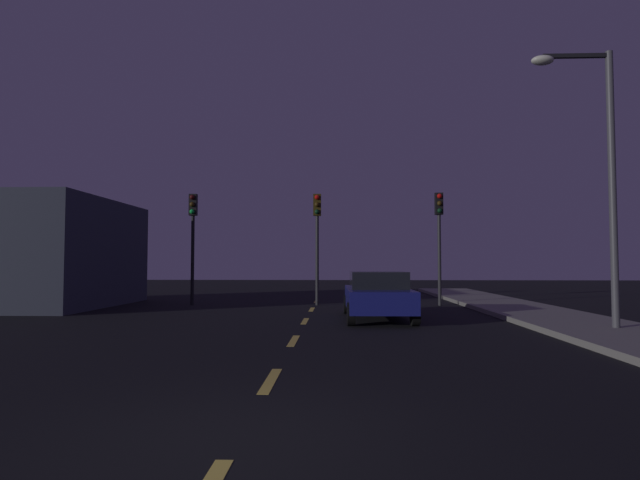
# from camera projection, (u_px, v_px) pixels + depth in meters

# --- Properties ---
(ground_plane) EXTENTS (80.00, 80.00, 0.00)m
(ground_plane) POSITION_uv_depth(u_px,v_px,m) (296.00, 337.00, 11.80)
(ground_plane) COLOR black
(sidewalk_curb_right) EXTENTS (3.00, 40.00, 0.15)m
(sidewalk_curb_right) POSITION_uv_depth(u_px,v_px,m) (623.00, 335.00, 11.53)
(sidewalk_curb_right) COLOR gray
(sidewalk_curb_right) RESTS_ON ground_plane
(lane_stripe_second) EXTENTS (0.16, 1.60, 0.01)m
(lane_stripe_second) POSITION_uv_depth(u_px,v_px,m) (271.00, 380.00, 7.41)
(lane_stripe_second) COLOR #EACC4C
(lane_stripe_second) RESTS_ON ground_plane
(lane_stripe_third) EXTENTS (0.16, 1.60, 0.01)m
(lane_stripe_third) POSITION_uv_depth(u_px,v_px,m) (294.00, 341.00, 11.20)
(lane_stripe_third) COLOR #EACC4C
(lane_stripe_third) RESTS_ON ground_plane
(lane_stripe_fourth) EXTENTS (0.16, 1.60, 0.01)m
(lane_stripe_fourth) POSITION_uv_depth(u_px,v_px,m) (305.00, 321.00, 14.99)
(lane_stripe_fourth) COLOR #EACC4C
(lane_stripe_fourth) RESTS_ON ground_plane
(lane_stripe_fifth) EXTENTS (0.16, 1.60, 0.01)m
(lane_stripe_fifth) POSITION_uv_depth(u_px,v_px,m) (312.00, 309.00, 18.79)
(lane_stripe_fifth) COLOR #EACC4C
(lane_stripe_fifth) RESTS_ON ground_plane
(lane_stripe_sixth) EXTENTS (0.16, 1.60, 0.01)m
(lane_stripe_sixth) POSITION_uv_depth(u_px,v_px,m) (316.00, 302.00, 22.58)
(lane_stripe_sixth) COLOR #EACC4C
(lane_stripe_sixth) RESTS_ON ground_plane
(traffic_signal_left) EXTENTS (0.32, 0.38, 4.62)m
(traffic_signal_left) POSITION_uv_depth(u_px,v_px,m) (193.00, 227.00, 21.04)
(traffic_signal_left) COLOR black
(traffic_signal_left) RESTS_ON ground_plane
(traffic_signal_center) EXTENTS (0.32, 0.38, 4.59)m
(traffic_signal_center) POSITION_uv_depth(u_px,v_px,m) (317.00, 227.00, 20.85)
(traffic_signal_center) COLOR #2D2D30
(traffic_signal_center) RESTS_ON ground_plane
(traffic_signal_right) EXTENTS (0.32, 0.38, 4.62)m
(traffic_signal_right) POSITION_uv_depth(u_px,v_px,m) (439.00, 226.00, 20.67)
(traffic_signal_right) COLOR #2D2D30
(traffic_signal_right) RESTS_ON ground_plane
(car_stopped_ahead) EXTENTS (2.04, 4.52, 1.47)m
(car_stopped_ahead) POSITION_uv_depth(u_px,v_px,m) (377.00, 295.00, 15.55)
(car_stopped_ahead) COLOR navy
(car_stopped_ahead) RESTS_ON ground_plane
(street_lamp_right) EXTENTS (2.01, 0.36, 7.04)m
(street_lamp_right) POSITION_uv_depth(u_px,v_px,m) (599.00, 161.00, 12.54)
(street_lamp_right) COLOR #4C4C51
(street_lamp_right) RESTS_ON ground_plane
(storefront_left) EXTENTS (5.94, 7.22, 4.25)m
(storefront_left) POSITION_uv_depth(u_px,v_px,m) (41.00, 253.00, 20.24)
(storefront_left) COLOR #333847
(storefront_left) RESTS_ON ground_plane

